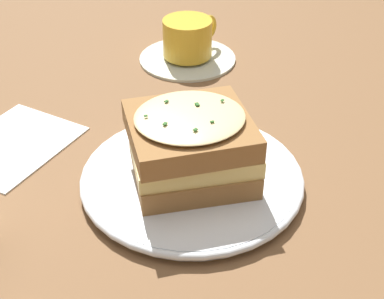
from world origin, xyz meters
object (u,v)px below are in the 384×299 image
object	(u,v)px
sandwich	(191,145)
teacup_with_saucer	(188,44)
napkin	(13,144)
dinner_plate	(192,177)

from	to	relation	value
sandwich	teacup_with_saucer	bearing A→B (deg)	-172.95
sandwich	napkin	xyz separation A→B (m)	(-0.05, -0.23, -0.05)
napkin	teacup_with_saucer	bearing A→B (deg)	143.54
dinner_plate	napkin	xyz separation A→B (m)	(-0.05, -0.23, -0.01)
teacup_with_saucer	napkin	size ratio (longest dim) A/B	1.02
dinner_plate	teacup_with_saucer	distance (m)	0.31
dinner_plate	teacup_with_saucer	bearing A→B (deg)	-172.77
dinner_plate	napkin	size ratio (longest dim) A/B	1.67
sandwich	napkin	size ratio (longest dim) A/B	1.08
sandwich	teacup_with_saucer	size ratio (longest dim) A/B	1.05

